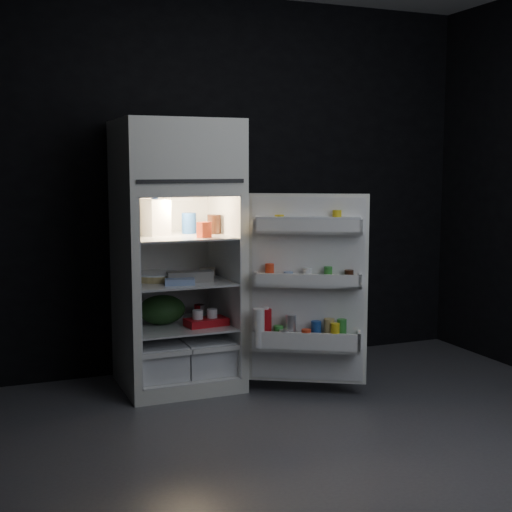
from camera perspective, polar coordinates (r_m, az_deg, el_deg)
name	(u,v)px	position (r m, az deg, el deg)	size (l,w,h in m)	color
floor	(322,444)	(3.97, 5.28, -14.74)	(4.00, 3.40, 0.00)	#505056
wall_back	(217,184)	(5.25, -3.17, 5.76)	(4.00, 0.00, 2.70)	black
refrigerator	(176,245)	(4.79, -6.45, 0.85)	(0.76, 0.71, 1.78)	white
fridge_door	(306,292)	(4.56, 4.06, -2.90)	(0.72, 0.52, 1.22)	white
milk_jug	(155,217)	(4.75, -8.08, 3.08)	(0.15, 0.15, 0.24)	white
mayo_jar	(189,223)	(4.87, -5.38, 2.63)	(0.10, 0.10, 0.14)	#1B4492
jam_jar	(214,224)	(4.83, -3.37, 2.56)	(0.09, 0.09, 0.13)	black
amber_bottle	(138,218)	(4.81, -9.44, 2.98)	(0.08, 0.08, 0.22)	gold
small_carton	(204,230)	(4.58, -4.17, 2.10)	(0.08, 0.06, 0.10)	#EA3E1B
egg_carton	(190,277)	(4.70, -5.31, -1.66)	(0.30, 0.11, 0.07)	gray
pie	(156,277)	(4.81, -7.97, -1.67)	(0.32, 0.32, 0.04)	tan
flat_package	(180,282)	(4.59, -6.12, -2.06)	(0.19, 0.09, 0.04)	#829BC8
wrapped_pkg	(207,271)	(4.99, -3.91, -1.24)	(0.11, 0.09, 0.05)	beige
produce_bag	(162,310)	(4.84, -7.54, -4.28)	(0.32, 0.27, 0.20)	#193815
yogurt_tray	(206,322)	(4.78, -3.99, -5.28)	(0.28, 0.15, 0.05)	#B30F16
small_can_red	(199,311)	(5.03, -4.56, -4.40)	(0.07, 0.07, 0.09)	#B30F16
small_can_silver	(200,311)	(5.03, -4.47, -4.42)	(0.06, 0.06, 0.09)	white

